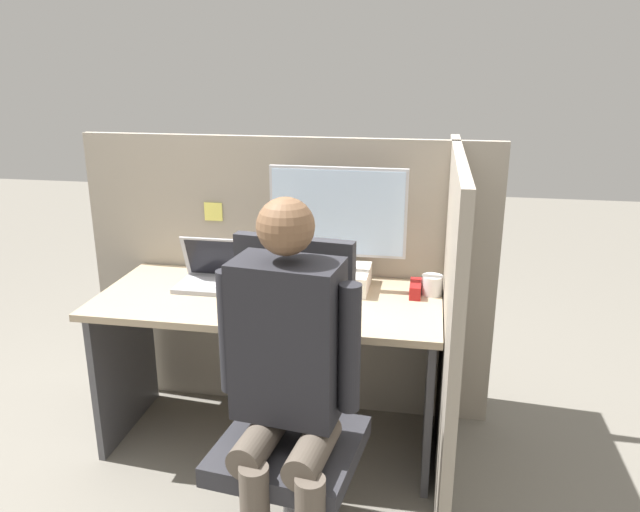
% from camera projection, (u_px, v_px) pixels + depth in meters
% --- Properties ---
extents(ground_plane, '(12.00, 12.00, 0.00)m').
position_uv_depth(ground_plane, '(253.00, 486.00, 2.58)').
color(ground_plane, slate).
extents(cubicle_panel_back, '(1.97, 0.05, 1.35)m').
position_uv_depth(cubicle_panel_back, '(287.00, 277.00, 3.02)').
color(cubicle_panel_back, gray).
rests_on(cubicle_panel_back, ground).
extents(cubicle_panel_right, '(0.04, 1.30, 1.35)m').
position_uv_depth(cubicle_panel_right, '(449.00, 323.00, 2.50)').
color(cubicle_panel_right, gray).
rests_on(cubicle_panel_right, ground).
extents(desk, '(1.47, 0.66, 0.71)m').
position_uv_depth(desk, '(270.00, 333.00, 2.73)').
color(desk, tan).
rests_on(desk, ground).
extents(paper_box, '(0.28, 0.25, 0.09)m').
position_uv_depth(paper_box, '(337.00, 278.00, 2.77)').
color(paper_box, white).
rests_on(paper_box, desk).
extents(monitor, '(0.59, 0.16, 0.45)m').
position_uv_depth(monitor, '(338.00, 215.00, 2.68)').
color(monitor, '#B2B2B7').
rests_on(monitor, paper_box).
extents(laptop, '(0.33, 0.22, 0.22)m').
position_uv_depth(laptop, '(216.00, 277.00, 2.78)').
color(laptop, '#99999E').
rests_on(laptop, desk).
extents(mouse, '(0.07, 0.04, 0.04)m').
position_uv_depth(mouse, '(264.00, 299.00, 2.59)').
color(mouse, silver).
rests_on(mouse, desk).
extents(stapler, '(0.05, 0.15, 0.06)m').
position_uv_depth(stapler, '(415.00, 289.00, 2.69)').
color(stapler, '#A31919').
rests_on(stapler, desk).
extents(carrot_toy, '(0.04, 0.12, 0.04)m').
position_uv_depth(carrot_toy, '(316.00, 310.00, 2.48)').
color(carrot_toy, orange).
rests_on(carrot_toy, desk).
extents(office_chair, '(0.54, 0.59, 1.10)m').
position_uv_depth(office_chair, '(292.00, 400.00, 2.18)').
color(office_chair, '#2D2D33').
rests_on(office_chair, ground).
extents(person, '(0.48, 0.42, 1.30)m').
position_uv_depth(person, '(287.00, 371.00, 1.97)').
color(person, brown).
rests_on(person, ground).
extents(coffee_mug, '(0.09, 0.09, 0.09)m').
position_uv_depth(coffee_mug, '(432.00, 285.00, 2.69)').
color(coffee_mug, white).
rests_on(coffee_mug, desk).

